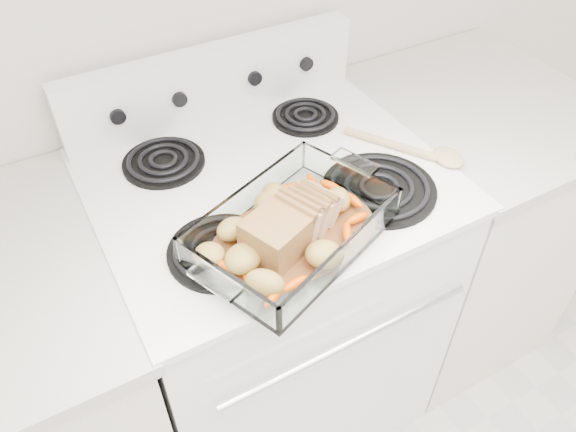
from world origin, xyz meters
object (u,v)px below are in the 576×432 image
baking_dish (293,233)px  counter_right (453,224)px  counter_left (30,412)px  pork_roast (284,226)px  electric_range (272,300)px

baking_dish → counter_right: bearing=-5.6°
counter_left → pork_roast: bearing=-19.2°
counter_left → pork_roast: size_ratio=4.42×
counter_left → electric_range: bearing=0.1°
counter_left → pork_roast: (0.59, -0.21, 0.52)m
electric_range → pork_roast: bearing=-109.7°
counter_right → pork_roast: size_ratio=4.42×
pork_roast → baking_dish: bearing=-17.0°
pork_roast → counter_left: bearing=143.8°
electric_range → counter_right: (0.66, -0.00, -0.02)m
counter_left → baking_dish: (0.61, -0.21, 0.50)m
counter_left → counter_right: (1.33, 0.00, 0.00)m
counter_left → counter_right: 1.33m
electric_range → counter_left: electric_range is taller
electric_range → baking_dish: 0.53m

